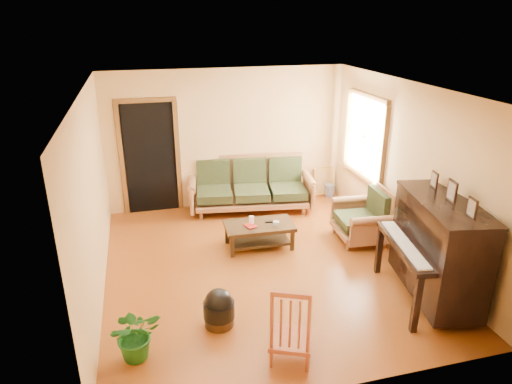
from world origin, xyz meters
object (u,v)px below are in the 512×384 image
object	(u,v)px
ceramic_crock	(330,190)
footstool	(219,312)
armchair	(360,214)
red_chair	(292,321)
piano	(438,251)
potted_plant	(136,334)
coffee_table	(259,235)
sofa	(251,185)

from	to	relation	value
ceramic_crock	footstool	bearing A→B (deg)	-129.87
armchair	red_chair	size ratio (longest dim) A/B	0.96
piano	red_chair	distance (m)	2.25
ceramic_crock	potted_plant	world-z (taller)	potted_plant
footstool	potted_plant	size ratio (longest dim) A/B	0.62
armchair	red_chair	distance (m)	3.07
coffee_table	red_chair	size ratio (longest dim) A/B	1.15
potted_plant	coffee_table	bearing A→B (deg)	47.50
armchair	potted_plant	size ratio (longest dim) A/B	1.50
armchair	sofa	bearing A→B (deg)	134.75
coffee_table	armchair	world-z (taller)	armchair
ceramic_crock	piano	bearing A→B (deg)	-91.91
coffee_table	footstool	world-z (taller)	coffee_table
red_chair	footstool	bearing A→B (deg)	155.51
coffee_table	armchair	distance (m)	1.69
piano	ceramic_crock	distance (m)	3.70
sofa	footstool	bearing A→B (deg)	-102.07
coffee_table	red_chair	distance (m)	2.57
sofa	red_chair	size ratio (longest dim) A/B	2.43
ceramic_crock	red_chair	bearing A→B (deg)	-118.18
sofa	potted_plant	world-z (taller)	sofa
potted_plant	ceramic_crock	bearing A→B (deg)	44.56
armchair	piano	bearing A→B (deg)	-80.19
footstool	red_chair	bearing A→B (deg)	-48.84
footstool	ceramic_crock	size ratio (longest dim) A/B	1.51
piano	potted_plant	xyz separation A→B (m)	(-3.77, -0.18, -0.38)
armchair	footstool	distance (m)	3.09
red_chair	potted_plant	world-z (taller)	red_chair
armchair	red_chair	xyz separation A→B (m)	(-1.98, -2.35, 0.02)
sofa	ceramic_crock	distance (m)	1.78
armchair	piano	xyz separation A→B (m)	(0.18, -1.75, 0.23)
coffee_table	armchair	size ratio (longest dim) A/B	1.19
potted_plant	piano	bearing A→B (deg)	2.72
armchair	ceramic_crock	world-z (taller)	armchair
footstool	ceramic_crock	distance (m)	4.57
ceramic_crock	sofa	bearing A→B (deg)	-171.47
piano	potted_plant	size ratio (longest dim) A/B	2.58
sofa	footstool	distance (m)	3.48
footstool	potted_plant	bearing A→B (deg)	-161.50
footstool	red_chair	xyz separation A→B (m)	(0.65, -0.75, 0.29)
red_chair	sofa	bearing A→B (deg)	106.42
piano	potted_plant	distance (m)	3.79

